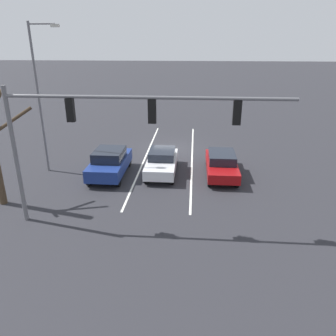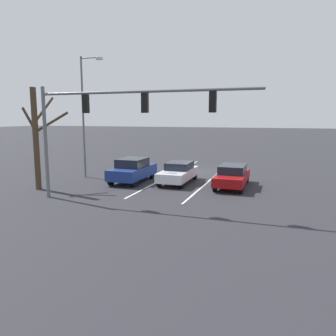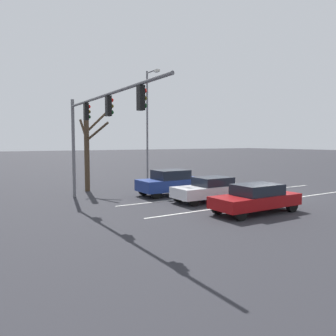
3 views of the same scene
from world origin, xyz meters
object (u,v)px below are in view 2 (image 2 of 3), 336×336
object	(u,v)px
car_navy_rightlane_front	(133,170)
bare_tree_near	(37,136)
street_lamp_right_shoulder	(85,110)
traffic_signal_gantry	(108,114)
car_maroon_leftlane_front	(232,175)
car_silver_midlane_front	(178,172)

from	to	relation	value
car_navy_rightlane_front	bare_tree_near	size ratio (longest dim) A/B	0.70
street_lamp_right_shoulder	traffic_signal_gantry	bearing A→B (deg)	131.35
car_navy_rightlane_front	bare_tree_near	bearing A→B (deg)	42.08
car_maroon_leftlane_front	bare_tree_near	xyz separation A→B (m)	(11.34, 4.69, 2.61)
traffic_signal_gantry	car_silver_midlane_front	bearing A→B (deg)	-105.64
car_navy_rightlane_front	street_lamp_right_shoulder	bearing A→B (deg)	-6.83
bare_tree_near	traffic_signal_gantry	bearing A→B (deg)	165.37
car_silver_midlane_front	street_lamp_right_shoulder	bearing A→B (deg)	1.99
car_maroon_leftlane_front	street_lamp_right_shoulder	bearing A→B (deg)	0.73
car_navy_rightlane_front	street_lamp_right_shoulder	world-z (taller)	street_lamp_right_shoulder
car_maroon_leftlane_front	street_lamp_right_shoulder	xyz separation A→B (m)	(10.83, 0.14, 4.26)
traffic_signal_gantry	street_lamp_right_shoulder	bearing A→B (deg)	-48.65
car_silver_midlane_front	traffic_signal_gantry	bearing A→B (deg)	74.36
bare_tree_near	car_silver_midlane_front	bearing A→B (deg)	-147.85
car_maroon_leftlane_front	bare_tree_near	distance (m)	12.55
car_silver_midlane_front	street_lamp_right_shoulder	distance (m)	8.32
car_navy_rightlane_front	bare_tree_near	distance (m)	6.58
car_maroon_leftlane_front	bare_tree_near	world-z (taller)	bare_tree_near
car_maroon_leftlane_front	traffic_signal_gantry	world-z (taller)	traffic_signal_gantry
car_navy_rightlane_front	car_maroon_leftlane_front	distance (m)	6.86
car_silver_midlane_front	traffic_signal_gantry	xyz separation A→B (m)	(1.77, 6.33, 3.91)
car_navy_rightlane_front	street_lamp_right_shoulder	distance (m)	5.79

